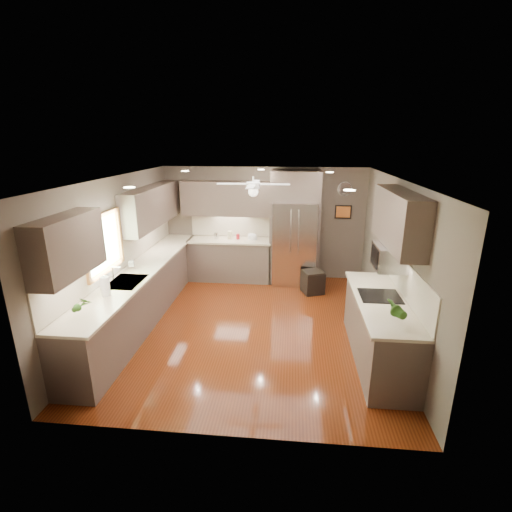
% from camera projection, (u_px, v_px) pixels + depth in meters
% --- Properties ---
extents(floor, '(5.00, 5.00, 0.00)m').
position_uv_depth(floor, '(252.00, 326.00, 6.38)').
color(floor, '#4B1C0A').
rests_on(floor, ground).
extents(ceiling, '(5.00, 5.00, 0.00)m').
position_uv_depth(ceiling, '(251.00, 178.00, 5.63)').
color(ceiling, white).
rests_on(ceiling, ground).
extents(wall_back, '(4.50, 0.00, 4.50)m').
position_uv_depth(wall_back, '(264.00, 223.00, 8.38)').
color(wall_back, brown).
rests_on(wall_back, ground).
extents(wall_front, '(4.50, 0.00, 4.50)m').
position_uv_depth(wall_front, '(224.00, 333.00, 3.63)').
color(wall_front, brown).
rests_on(wall_front, ground).
extents(wall_left, '(0.00, 5.00, 5.00)m').
position_uv_depth(wall_left, '(118.00, 253.00, 6.21)').
color(wall_left, brown).
rests_on(wall_left, ground).
extents(wall_right, '(0.00, 5.00, 5.00)m').
position_uv_depth(wall_right, '(394.00, 261.00, 5.80)').
color(wall_right, brown).
rests_on(wall_right, ground).
extents(canister_b, '(0.10, 0.10, 0.15)m').
position_uv_depth(canister_b, '(216.00, 236.00, 8.27)').
color(canister_b, silver).
rests_on(canister_b, back_run).
extents(canister_c, '(0.12, 0.12, 0.17)m').
position_uv_depth(canister_c, '(230.00, 235.00, 8.26)').
color(canister_c, beige).
rests_on(canister_c, back_run).
extents(canister_d, '(0.09, 0.09, 0.12)m').
position_uv_depth(canister_d, '(238.00, 237.00, 8.24)').
color(canister_d, maroon).
rests_on(canister_d, back_run).
extents(soap_bottle, '(0.11, 0.11, 0.19)m').
position_uv_depth(soap_bottle, '(132.00, 263.00, 6.37)').
color(soap_bottle, white).
rests_on(soap_bottle, left_run).
extents(potted_plant_left, '(0.18, 0.12, 0.32)m').
position_uv_depth(potted_plant_left, '(81.00, 305.00, 4.62)').
color(potted_plant_left, '#295518').
rests_on(potted_plant_left, left_run).
extents(potted_plant_right, '(0.24, 0.22, 0.35)m').
position_uv_depth(potted_plant_right, '(396.00, 309.00, 4.45)').
color(potted_plant_right, '#295518').
rests_on(potted_plant_right, right_run).
extents(bowl, '(0.31, 0.31, 0.06)m').
position_uv_depth(bowl, '(252.00, 238.00, 8.20)').
color(bowl, beige).
rests_on(bowl, back_run).
extents(left_run, '(0.65, 4.70, 1.45)m').
position_uv_depth(left_run, '(143.00, 292.00, 6.56)').
color(left_run, brown).
rests_on(left_run, ground).
extents(back_run, '(1.85, 0.65, 1.45)m').
position_uv_depth(back_run, '(230.00, 259.00, 8.40)').
color(back_run, brown).
rests_on(back_run, ground).
extents(uppers, '(4.50, 4.70, 0.95)m').
position_uv_depth(uppers, '(214.00, 210.00, 6.56)').
color(uppers, brown).
rests_on(uppers, wall_left).
extents(window, '(0.05, 1.12, 0.92)m').
position_uv_depth(window, '(103.00, 244.00, 5.65)').
color(window, '#BFF2B2').
rests_on(window, wall_left).
extents(sink, '(0.50, 0.70, 0.32)m').
position_uv_depth(sink, '(126.00, 283.00, 5.81)').
color(sink, silver).
rests_on(sink, left_run).
extents(refrigerator, '(1.06, 0.75, 2.45)m').
position_uv_depth(refrigerator, '(294.00, 230.00, 8.01)').
color(refrigerator, silver).
rests_on(refrigerator, ground).
extents(right_run, '(0.70, 2.20, 1.45)m').
position_uv_depth(right_run, '(379.00, 328.00, 5.30)').
color(right_run, brown).
rests_on(right_run, ground).
extents(microwave, '(0.43, 0.55, 0.34)m').
position_uv_depth(microwave, '(390.00, 257.00, 5.23)').
color(microwave, silver).
rests_on(microwave, wall_right).
extents(ceiling_fan, '(1.18, 1.18, 0.32)m').
position_uv_depth(ceiling_fan, '(253.00, 187.00, 5.96)').
color(ceiling_fan, white).
rests_on(ceiling_fan, ceiling).
extents(recessed_lights, '(2.84, 3.14, 0.01)m').
position_uv_depth(recessed_lights, '(251.00, 176.00, 6.01)').
color(recessed_lights, white).
rests_on(recessed_lights, ceiling).
extents(wall_clock, '(0.30, 0.03, 0.30)m').
position_uv_depth(wall_clock, '(345.00, 189.00, 7.96)').
color(wall_clock, white).
rests_on(wall_clock, wall_back).
extents(framed_print, '(0.36, 0.03, 0.30)m').
position_uv_depth(framed_print, '(343.00, 212.00, 8.10)').
color(framed_print, black).
rests_on(framed_print, wall_back).
extents(stool, '(0.51, 0.51, 0.47)m').
position_uv_depth(stool, '(313.00, 282.00, 7.70)').
color(stool, black).
rests_on(stool, ground).
extents(paper_towel, '(0.12, 0.12, 0.31)m').
position_uv_depth(paper_towel, '(105.00, 286.00, 5.24)').
color(paper_towel, white).
rests_on(paper_towel, left_run).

